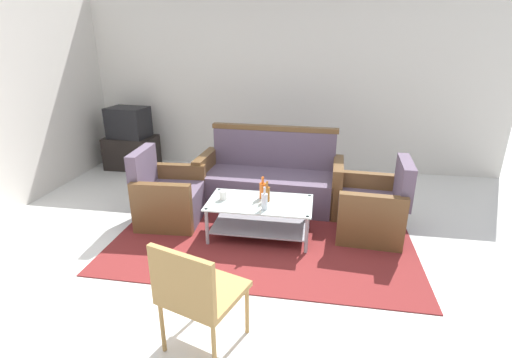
# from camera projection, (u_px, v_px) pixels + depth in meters

# --- Properties ---
(ground_plane) EXTENTS (14.00, 14.00, 0.00)m
(ground_plane) POSITION_uv_depth(u_px,v_px,m) (260.00, 268.00, 3.56)
(ground_plane) COLOR white
(wall_back) EXTENTS (6.52, 0.12, 2.80)m
(wall_back) POSITION_uv_depth(u_px,v_px,m) (291.00, 81.00, 5.89)
(wall_back) COLOR silver
(wall_back) RESTS_ON ground
(rug) EXTENTS (3.13, 2.30, 0.01)m
(rug) POSITION_uv_depth(u_px,v_px,m) (265.00, 230.00, 4.24)
(rug) COLOR maroon
(rug) RESTS_ON ground
(couch) EXTENTS (1.83, 0.81, 0.96)m
(couch) POSITION_uv_depth(u_px,v_px,m) (270.00, 181.00, 4.83)
(couch) COLOR #5B4C60
(couch) RESTS_ON rug
(armchair_left) EXTENTS (0.74, 0.80, 0.85)m
(armchair_left) POSITION_uv_depth(u_px,v_px,m) (168.00, 198.00, 4.39)
(armchair_left) COLOR #5B4C60
(armchair_left) RESTS_ON rug
(armchair_right) EXTENTS (0.74, 0.80, 0.85)m
(armchair_right) POSITION_uv_depth(u_px,v_px,m) (373.00, 210.00, 4.08)
(armchair_right) COLOR #5B4C60
(armchair_right) RESTS_ON rug
(coffee_table) EXTENTS (1.10, 0.60, 0.40)m
(coffee_table) POSITION_uv_depth(u_px,v_px,m) (260.00, 214.00, 4.02)
(coffee_table) COLOR silver
(coffee_table) RESTS_ON rug
(bottle_orange) EXTENTS (0.07, 0.07, 0.24)m
(bottle_orange) POSITION_uv_depth(u_px,v_px,m) (263.00, 190.00, 4.04)
(bottle_orange) COLOR #D85919
(bottle_orange) RESTS_ON coffee_table
(bottle_brown) EXTENTS (0.06, 0.06, 0.22)m
(bottle_brown) POSITION_uv_depth(u_px,v_px,m) (267.00, 194.00, 3.96)
(bottle_brown) COLOR brown
(bottle_brown) RESTS_ON coffee_table
(bottle_clear) EXTENTS (0.06, 0.06, 0.24)m
(bottle_clear) POSITION_uv_depth(u_px,v_px,m) (264.00, 201.00, 3.77)
(bottle_clear) COLOR silver
(bottle_clear) RESTS_ON coffee_table
(cup) EXTENTS (0.08, 0.08, 0.10)m
(cup) POSITION_uv_depth(u_px,v_px,m) (223.00, 195.00, 4.02)
(cup) COLOR silver
(cup) RESTS_ON coffee_table
(tv_stand) EXTENTS (0.80, 0.50, 0.52)m
(tv_stand) POSITION_uv_depth(u_px,v_px,m) (132.00, 152.00, 6.22)
(tv_stand) COLOR black
(tv_stand) RESTS_ON ground
(television) EXTENTS (0.64, 0.51, 0.48)m
(television) POSITION_uv_depth(u_px,v_px,m) (129.00, 122.00, 6.04)
(television) COLOR black
(television) RESTS_ON tv_stand
(wicker_chair) EXTENTS (0.61, 0.61, 0.84)m
(wicker_chair) POSITION_uv_depth(u_px,v_px,m) (196.00, 290.00, 2.45)
(wicker_chair) COLOR #AD844C
(wicker_chair) RESTS_ON ground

